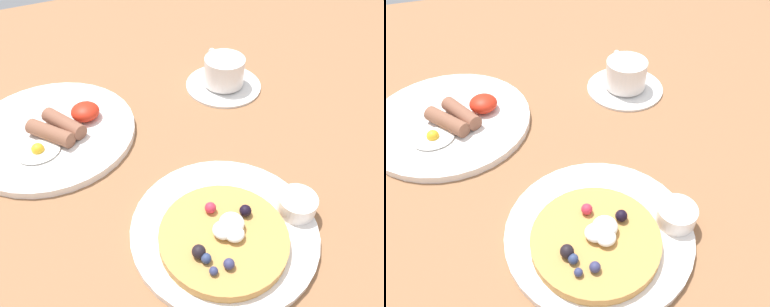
# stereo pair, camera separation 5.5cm
# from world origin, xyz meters

# --- Properties ---
(ground_plane) EXTENTS (2.02, 1.50, 0.03)m
(ground_plane) POSITION_xyz_m (0.00, 0.00, -0.01)
(ground_plane) COLOR #8D5F3E
(pancake_plate) EXTENTS (0.25, 0.25, 0.01)m
(pancake_plate) POSITION_xyz_m (0.06, -0.10, 0.01)
(pancake_plate) COLOR white
(pancake_plate) RESTS_ON ground_plane
(pancake_with_berries) EXTENTS (0.17, 0.17, 0.03)m
(pancake_with_berries) POSITION_xyz_m (0.05, -0.11, 0.02)
(pancake_with_berries) COLOR #C38944
(pancake_with_berries) RESTS_ON pancake_plate
(syrup_ramekin) EXTENTS (0.05, 0.05, 0.03)m
(syrup_ramekin) POSITION_xyz_m (0.16, -0.11, 0.02)
(syrup_ramekin) COLOR white
(syrup_ramekin) RESTS_ON pancake_plate
(breakfast_plate) EXTENTS (0.28, 0.28, 0.01)m
(breakfast_plate) POSITION_xyz_m (-0.11, 0.20, 0.01)
(breakfast_plate) COLOR white
(breakfast_plate) RESTS_ON ground_plane
(fried_breakfast) EXTENTS (0.15, 0.11, 0.03)m
(fried_breakfast) POSITION_xyz_m (-0.09, 0.19, 0.02)
(fried_breakfast) COLOR brown
(fried_breakfast) RESTS_ON breakfast_plate
(coffee_saucer) EXTENTS (0.15, 0.15, 0.01)m
(coffee_saucer) POSITION_xyz_m (0.22, 0.21, 0.00)
(coffee_saucer) COLOR white
(coffee_saucer) RESTS_ON ground_plane
(coffee_cup) EXTENTS (0.08, 0.10, 0.05)m
(coffee_cup) POSITION_xyz_m (0.22, 0.21, 0.04)
(coffee_cup) COLOR white
(coffee_cup) RESTS_ON coffee_saucer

